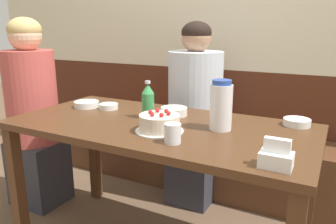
# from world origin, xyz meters

# --- Properties ---
(back_wall) EXTENTS (4.80, 0.04, 2.50)m
(back_wall) POSITION_xyz_m (0.00, 1.05, 1.25)
(back_wall) COLOR #4C2314
(back_wall) RESTS_ON ground_plane
(bench_seat) EXTENTS (2.52, 0.38, 0.45)m
(bench_seat) POSITION_xyz_m (0.00, 0.83, 0.23)
(bench_seat) COLOR #56331E
(bench_seat) RESTS_ON ground_plane
(dining_table) EXTENTS (1.52, 0.74, 0.74)m
(dining_table) POSITION_xyz_m (0.00, 0.00, 0.65)
(dining_table) COLOR #4C2D19
(dining_table) RESTS_ON ground_plane
(birthday_cake) EXTENTS (0.22, 0.22, 0.10)m
(birthday_cake) POSITION_xyz_m (0.07, -0.12, 0.78)
(birthday_cake) COLOR white
(birthday_cake) RESTS_ON dining_table
(water_pitcher) EXTENTS (0.10, 0.10, 0.24)m
(water_pitcher) POSITION_xyz_m (0.31, 0.05, 0.86)
(water_pitcher) COLOR white
(water_pitcher) RESTS_ON dining_table
(soju_bottle) EXTENTS (0.06, 0.06, 0.20)m
(soju_bottle) POSITION_xyz_m (-0.10, 0.06, 0.84)
(soju_bottle) COLOR #388E4C
(soju_bottle) RESTS_ON dining_table
(napkin_holder) EXTENTS (0.11, 0.08, 0.11)m
(napkin_holder) POSITION_xyz_m (0.62, -0.28, 0.78)
(napkin_holder) COLOR white
(napkin_holder) RESTS_ON dining_table
(bowl_soup_white) EXTENTS (0.11, 0.11, 0.03)m
(bowl_soup_white) POSITION_xyz_m (-0.40, 0.12, 0.76)
(bowl_soup_white) COLOR white
(bowl_soup_white) RESTS_ON dining_table
(bowl_rice_small) EXTENTS (0.15, 0.15, 0.04)m
(bowl_rice_small) POSITION_xyz_m (-0.55, 0.10, 0.76)
(bowl_rice_small) COLOR white
(bowl_rice_small) RESTS_ON dining_table
(bowl_side_dish) EXTENTS (0.15, 0.15, 0.04)m
(bowl_side_dish) POSITION_xyz_m (-0.00, 0.17, 0.77)
(bowl_side_dish) COLOR white
(bowl_side_dish) RESTS_ON dining_table
(bowl_sauce_shallow) EXTENTS (0.13, 0.13, 0.03)m
(bowl_sauce_shallow) POSITION_xyz_m (0.62, 0.28, 0.76)
(bowl_sauce_shallow) COLOR white
(bowl_sauce_shallow) RESTS_ON dining_table
(glass_water_tall) EXTENTS (0.07, 0.07, 0.08)m
(glass_water_tall) POSITION_xyz_m (0.20, -0.22, 0.79)
(glass_water_tall) COLOR silver
(glass_water_tall) RESTS_ON dining_table
(person_teal_shirt) EXTENTS (0.36, 0.36, 1.25)m
(person_teal_shirt) POSITION_xyz_m (-0.07, 0.63, 0.62)
(person_teal_shirt) COLOR #33333D
(person_teal_shirt) RESTS_ON ground_plane
(person_pale_blue_shirt) EXTENTS (0.34, 0.33, 1.27)m
(person_pale_blue_shirt) POSITION_xyz_m (-1.02, 0.09, 0.62)
(person_pale_blue_shirt) COLOR #33333D
(person_pale_blue_shirt) RESTS_ON ground_plane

